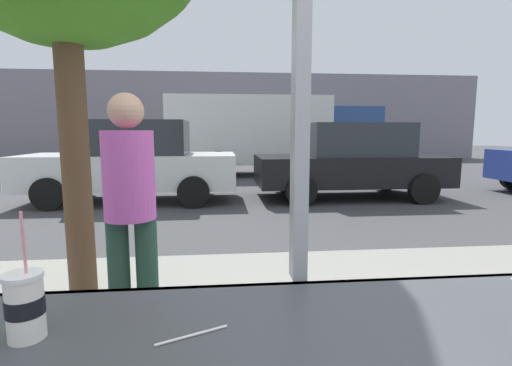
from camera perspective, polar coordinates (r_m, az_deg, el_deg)
The scene contains 10 objects.
ground_plane at distance 9.30m, azimuth -3.83°, elevation -1.57°, with size 60.00×60.00×0.00m, color #424244.
sidewalk_strip at distance 3.14m, azimuth 0.02°, elevation -19.67°, with size 16.00×2.80×0.11m, color gray.
window_wall at distance 1.33m, azimuth 6.95°, elevation 22.35°, with size 3.11×0.20×2.90m.
building_facade_far at distance 20.66m, azimuth -4.89°, elevation 9.90°, with size 28.00×1.20×4.58m, color gray.
soda_cup_left at distance 1.13m, azimuth -31.61°, elevation -15.47°, with size 0.09×0.09×0.33m.
loose_straw at distance 1.03m, azimuth -9.64°, elevation -21.80°, with size 0.01×0.01×0.19m, color white.
parked_car_white at distance 8.55m, azimuth -18.33°, elevation 3.18°, with size 4.45×1.90×1.75m.
parked_car_black at distance 8.86m, azimuth 14.18°, elevation 3.34°, with size 4.21×2.03×1.70m.
box_truck at distance 13.33m, azimuth 2.17°, elevation 7.77°, with size 7.20×2.44×2.69m.
pedestrian at distance 2.52m, azimuth -18.55°, elevation -3.09°, with size 0.32×0.32×1.63m.
Camera 1 is at (-0.27, -1.18, 1.50)m, focal length 26.38 mm.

